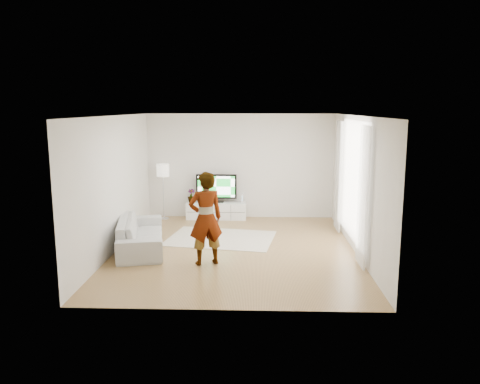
{
  "coord_description": "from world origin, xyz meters",
  "views": [
    {
      "loc": [
        0.44,
        -9.5,
        2.97
      ],
      "look_at": [
        0.09,
        0.4,
        1.17
      ],
      "focal_mm": 35.0,
      "sensor_mm": 36.0,
      "label": 1
    }
  ],
  "objects_px": {
    "sofa": "(141,233)",
    "player": "(206,218)",
    "television": "(216,187)",
    "rug": "(221,238)",
    "floor_lamp": "(163,173)",
    "media_console": "(216,210)"
  },
  "relations": [
    {
      "from": "media_console",
      "to": "floor_lamp",
      "type": "bearing_deg",
      "value": -177.36
    },
    {
      "from": "rug",
      "to": "player",
      "type": "distance_m",
      "value": 2.0
    },
    {
      "from": "rug",
      "to": "sofa",
      "type": "relative_size",
      "value": 1.03
    },
    {
      "from": "media_console",
      "to": "floor_lamp",
      "type": "relative_size",
      "value": 1.08
    },
    {
      "from": "media_console",
      "to": "sofa",
      "type": "bearing_deg",
      "value": -116.43
    },
    {
      "from": "media_console",
      "to": "floor_lamp",
      "type": "distance_m",
      "value": 1.75
    },
    {
      "from": "television",
      "to": "sofa",
      "type": "xyz_separation_m",
      "value": [
        -1.37,
        -2.79,
        -0.53
      ]
    },
    {
      "from": "media_console",
      "to": "sofa",
      "type": "xyz_separation_m",
      "value": [
        -1.37,
        -2.76,
        0.11
      ]
    },
    {
      "from": "sofa",
      "to": "player",
      "type": "bearing_deg",
      "value": -134.67
    },
    {
      "from": "media_console",
      "to": "sofa",
      "type": "height_order",
      "value": "sofa"
    },
    {
      "from": "media_console",
      "to": "floor_lamp",
      "type": "xyz_separation_m",
      "value": [
        -1.41,
        -0.06,
        1.03
      ]
    },
    {
      "from": "rug",
      "to": "sofa",
      "type": "bearing_deg",
      "value": -153.33
    },
    {
      "from": "media_console",
      "to": "television",
      "type": "height_order",
      "value": "television"
    },
    {
      "from": "television",
      "to": "rug",
      "type": "bearing_deg",
      "value": -82.38
    },
    {
      "from": "television",
      "to": "rug",
      "type": "xyz_separation_m",
      "value": [
        0.26,
        -1.97,
        -0.85
      ]
    },
    {
      "from": "player",
      "to": "floor_lamp",
      "type": "height_order",
      "value": "player"
    },
    {
      "from": "television",
      "to": "rug",
      "type": "relative_size",
      "value": 0.46
    },
    {
      "from": "floor_lamp",
      "to": "television",
      "type": "bearing_deg",
      "value": 3.76
    },
    {
      "from": "player",
      "to": "floor_lamp",
      "type": "xyz_separation_m",
      "value": [
        -1.53,
        3.66,
        0.35
      ]
    },
    {
      "from": "rug",
      "to": "floor_lamp",
      "type": "relative_size",
      "value": 1.59
    },
    {
      "from": "television",
      "to": "sofa",
      "type": "bearing_deg",
      "value": -116.2
    },
    {
      "from": "sofa",
      "to": "media_console",
      "type": "bearing_deg",
      "value": -38.43
    }
  ]
}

